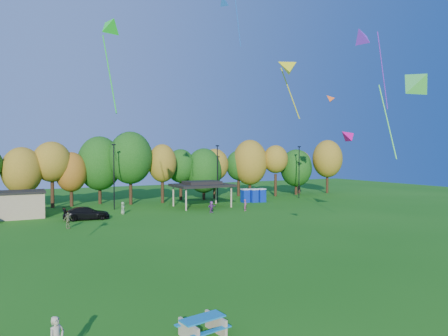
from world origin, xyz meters
TOP-DOWN VIEW (x-y plane):
  - ground at (0.00, 0.00)m, footprint 160.00×160.00m
  - tree_line at (-1.03, 45.51)m, footprint 93.57×10.55m
  - lamp_posts at (2.00, 40.00)m, footprint 64.50×0.25m
  - utility_building at (-10.00, 38.00)m, footprint 6.30×4.30m
  - pavilion at (14.00, 37.00)m, footprint 8.20×6.20m
  - porta_potties at (23.61, 38.31)m, footprint 3.75×1.86m
  - picnic_table at (-3.00, -0.82)m, footprint 2.10×1.83m
  - car_d at (-2.74, 32.82)m, footprint 5.41×2.62m
  - far_person_0 at (2.05, 35.15)m, footprint 0.84×0.92m
  - far_person_1 at (-5.31, 27.79)m, footprint 1.06×0.86m
  - far_person_2 at (17.41, 30.33)m, footprint 0.70×0.65m
  - far_person_5 at (12.69, 31.09)m, footprint 1.49×0.98m
  - kite_2 at (25.43, 23.07)m, footprint 1.73×1.71m
  - kite_3 at (10.73, 5.04)m, footprint 1.42×1.19m
  - kite_4 at (13.22, 28.53)m, footprint 3.32×2.97m
  - kite_5 at (-3.61, 14.91)m, footprint 1.96×4.42m
  - kite_12 at (11.40, 13.24)m, footprint 3.30×2.61m
  - kite_13 at (21.49, 14.00)m, footprint 5.07×2.47m
  - kite_14 at (19.05, 6.19)m, footprint 3.02×5.11m

SIDE VIEW (x-z plane):
  - ground at x=0.00m, z-range 0.00..0.00m
  - picnic_table at x=-3.00m, z-range 0.07..0.88m
  - car_d at x=-2.74m, z-range 0.00..1.52m
  - far_person_5 at x=12.69m, z-range 0.00..1.53m
  - far_person_0 at x=2.05m, z-range 0.00..1.58m
  - far_person_2 at x=17.41m, z-range 0.00..1.61m
  - far_person_1 at x=-5.31m, z-range 0.00..1.69m
  - porta_potties at x=23.61m, z-range 0.01..2.19m
  - utility_building at x=-10.00m, z-range 0.01..3.26m
  - pavilion at x=14.00m, z-range 1.34..5.11m
  - lamp_posts at x=2.00m, z-range 0.36..9.45m
  - tree_line at x=-1.03m, z-range 0.34..11.49m
  - kite_3 at x=10.73m, z-range 8.41..9.68m
  - kite_14 at x=19.05m, z-range 9.64..17.73m
  - kite_2 at x=25.43m, z-range 14.12..15.51m
  - kite_12 at x=11.40m, z-range 12.68..18.34m
  - kite_5 at x=-3.61m, z-range 13.52..21.00m
  - kite_13 at x=21.49m, z-range 15.47..24.07m
  - kite_4 at x=13.22m, z-range 23.47..29.90m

